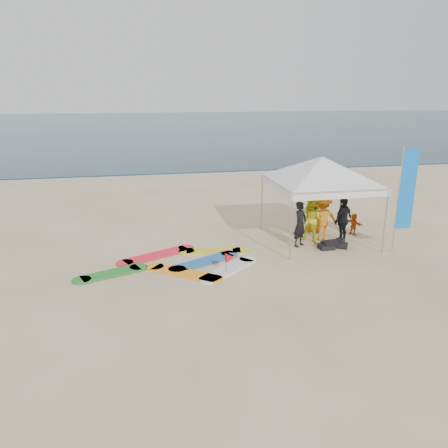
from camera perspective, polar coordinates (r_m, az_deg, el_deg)
name	(u,v)px	position (r m, az deg, el deg)	size (l,w,h in m)	color
ground	(262,293)	(11.89, 4.94, -9.02)	(120.00, 120.00, 0.00)	beige
ocean	(153,126)	(70.48, -9.25, 12.58)	(160.00, 84.00, 0.08)	#0C2633
shoreline_foam	(184,173)	(29.06, -5.26, 6.62)	(160.00, 1.20, 0.01)	silver
person_black_a	(300,224)	(15.29, 9.93, -0.02)	(0.58, 0.38, 1.59)	black
person_yellow	(312,220)	(15.71, 11.40, 0.51)	(0.81, 0.63, 1.66)	gold
person_orange_a	(323,218)	(16.08, 12.80, 0.76)	(1.06, 0.61, 1.64)	orange
person_black_b	(343,220)	(16.00, 15.28, 0.54)	(0.98, 0.41, 1.67)	black
person_orange_b	(314,212)	(16.95, 11.66, 1.58)	(0.78, 0.51, 1.60)	#CC6912
person_seated	(354,224)	(17.10, 16.59, 0.01)	(0.76, 0.24, 0.82)	#D85413
canopy_tent	(322,157)	(15.52, 12.72, 8.56)	(4.61, 4.61, 3.48)	#A5A5A8
feather_flag	(406,191)	(15.41, 22.70, 3.98)	(0.59, 0.04, 3.53)	#A5A5A8
marker_pennant	(230,258)	(12.88, 0.81, -4.43)	(0.28, 0.28, 0.64)	#A5A5A8
gear_pile	(333,245)	(15.58, 14.01, -2.65)	(1.12, 0.81, 0.22)	black
surfboard_spread	(184,263)	(13.75, -5.22, -5.15)	(5.31, 3.19, 0.07)	gold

